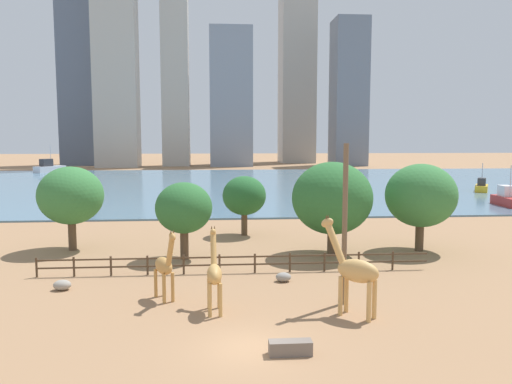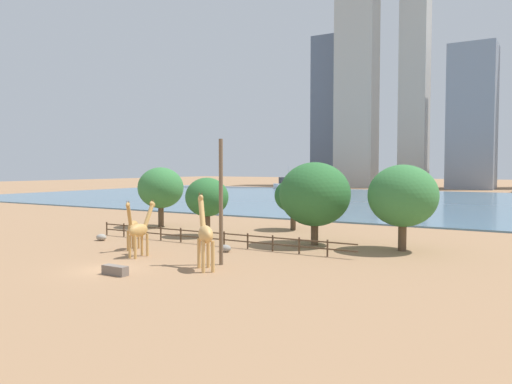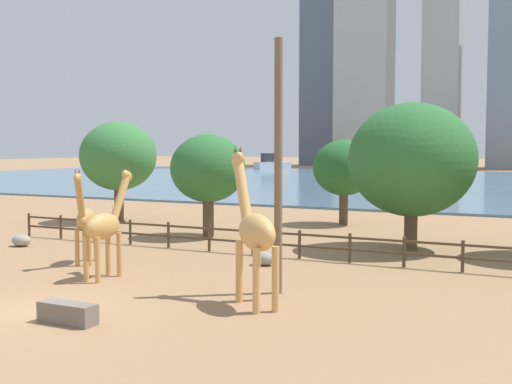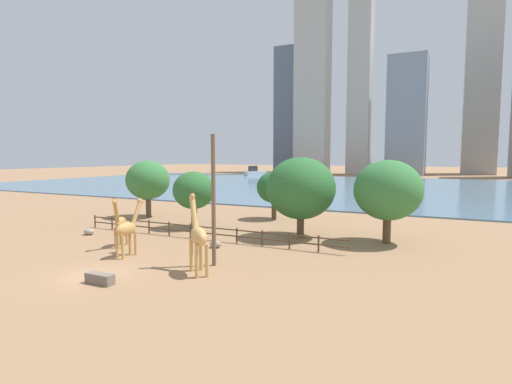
{
  "view_description": "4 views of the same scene",
  "coord_description": "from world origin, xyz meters",
  "px_view_note": "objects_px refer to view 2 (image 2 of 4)",
  "views": [
    {
      "loc": [
        -1.27,
        -20.55,
        8.96
      ],
      "look_at": [
        2.63,
        29.49,
        3.56
      ],
      "focal_mm": 35.0,
      "sensor_mm": 36.0,
      "label": 1
    },
    {
      "loc": [
        25.15,
        -22.89,
        6.76
      ],
      "look_at": [
        0.89,
        17.82,
        4.4
      ],
      "focal_mm": 35.0,
      "sensor_mm": 36.0,
      "label": 2
    },
    {
      "loc": [
        14.54,
        -14.57,
        5.04
      ],
      "look_at": [
        -2.63,
        20.02,
        2.33
      ],
      "focal_mm": 45.0,
      "sensor_mm": 36.0,
      "label": 3
    },
    {
      "loc": [
        19.57,
        -16.83,
        7.3
      ],
      "look_at": [
        -3.61,
        30.15,
        2.55
      ],
      "focal_mm": 28.0,
      "sensor_mm": 36.0,
      "label": 4
    }
  ],
  "objects_px": {
    "boulder_by_pole": "(225,248)",
    "tree_right_small": "(403,196)",
    "tree_center_broad": "(293,196)",
    "boat_ferry": "(286,185)",
    "feeding_trough": "(115,270)",
    "boulder_near_fence": "(101,237)",
    "utility_pole": "(221,202)",
    "tree_left_small": "(207,197)",
    "giraffe_young": "(133,226)",
    "giraffe_companion": "(205,234)",
    "tree_left_large": "(315,194)",
    "giraffe_tall": "(140,230)",
    "tree_right_tall": "(161,188)"
  },
  "relations": [
    {
      "from": "boulder_by_pole",
      "to": "tree_right_tall",
      "type": "height_order",
      "value": "tree_right_tall"
    },
    {
      "from": "tree_left_large",
      "to": "tree_center_broad",
      "type": "bearing_deg",
      "value": 126.76
    },
    {
      "from": "utility_pole",
      "to": "tree_left_large",
      "type": "relative_size",
      "value": 1.21
    },
    {
      "from": "boulder_near_fence",
      "to": "tree_center_broad",
      "type": "bearing_deg",
      "value": 53.9
    },
    {
      "from": "tree_right_small",
      "to": "boat_ferry",
      "type": "height_order",
      "value": "boat_ferry"
    },
    {
      "from": "tree_right_small",
      "to": "boulder_near_fence",
      "type": "bearing_deg",
      "value": -161.48
    },
    {
      "from": "giraffe_companion",
      "to": "giraffe_tall",
      "type": "bearing_deg",
      "value": 32.53
    },
    {
      "from": "giraffe_young",
      "to": "tree_left_large",
      "type": "bearing_deg",
      "value": 103.11
    },
    {
      "from": "giraffe_young",
      "to": "boulder_near_fence",
      "type": "bearing_deg",
      "value": -137.82
    },
    {
      "from": "giraffe_tall",
      "to": "giraffe_companion",
      "type": "relative_size",
      "value": 0.84
    },
    {
      "from": "boulder_by_pole",
      "to": "tree_right_small",
      "type": "bearing_deg",
      "value": 32.86
    },
    {
      "from": "giraffe_tall",
      "to": "tree_right_small",
      "type": "relative_size",
      "value": 0.61
    },
    {
      "from": "tree_right_tall",
      "to": "boat_ferry",
      "type": "relative_size",
      "value": 0.83
    },
    {
      "from": "giraffe_tall",
      "to": "boat_ferry",
      "type": "relative_size",
      "value": 0.52
    },
    {
      "from": "giraffe_young",
      "to": "tree_left_small",
      "type": "bearing_deg",
      "value": 149.87
    },
    {
      "from": "boat_ferry",
      "to": "giraffe_companion",
      "type": "bearing_deg",
      "value": -119.98
    },
    {
      "from": "tree_left_large",
      "to": "tree_right_tall",
      "type": "relative_size",
      "value": 1.07
    },
    {
      "from": "boulder_by_pole",
      "to": "tree_left_small",
      "type": "distance_m",
      "value": 9.9
    },
    {
      "from": "giraffe_young",
      "to": "giraffe_companion",
      "type": "bearing_deg",
      "value": 44.03
    },
    {
      "from": "feeding_trough",
      "to": "boat_ferry",
      "type": "relative_size",
      "value": 0.22
    },
    {
      "from": "giraffe_young",
      "to": "tree_right_tall",
      "type": "height_order",
      "value": "tree_right_tall"
    },
    {
      "from": "boulder_by_pole",
      "to": "feeding_trough",
      "type": "bearing_deg",
      "value": -96.03
    },
    {
      "from": "giraffe_young",
      "to": "boat_ferry",
      "type": "bearing_deg",
      "value": 173.57
    },
    {
      "from": "utility_pole",
      "to": "feeding_trough",
      "type": "xyz_separation_m",
      "value": [
        -3.81,
        -6.15,
        -4.06
      ]
    },
    {
      "from": "boat_ferry",
      "to": "feeding_trough",
      "type": "bearing_deg",
      "value": -122.43
    },
    {
      "from": "giraffe_tall",
      "to": "tree_right_tall",
      "type": "xyz_separation_m",
      "value": [
        -11.49,
        15.27,
        2.38
      ]
    },
    {
      "from": "boulder_near_fence",
      "to": "boulder_by_pole",
      "type": "height_order",
      "value": "boulder_near_fence"
    },
    {
      "from": "giraffe_young",
      "to": "tree_right_small",
      "type": "height_order",
      "value": "tree_right_small"
    },
    {
      "from": "giraffe_tall",
      "to": "boat_ferry",
      "type": "height_order",
      "value": "boat_ferry"
    },
    {
      "from": "tree_right_tall",
      "to": "tree_right_small",
      "type": "bearing_deg",
      "value": -4.98
    },
    {
      "from": "boulder_by_pole",
      "to": "utility_pole",
      "type": "bearing_deg",
      "value": -58.9
    },
    {
      "from": "tree_center_broad",
      "to": "boat_ferry",
      "type": "xyz_separation_m",
      "value": [
        -46.25,
        88.06,
        -2.29
      ]
    },
    {
      "from": "boulder_by_pole",
      "to": "tree_right_tall",
      "type": "xyz_separation_m",
      "value": [
        -15.78,
        10.17,
        4.12
      ]
    },
    {
      "from": "giraffe_companion",
      "to": "utility_pole",
      "type": "distance_m",
      "value": 2.74
    },
    {
      "from": "tree_right_small",
      "to": "boat_ferry",
      "type": "relative_size",
      "value": 0.86
    },
    {
      "from": "giraffe_tall",
      "to": "boulder_near_fence",
      "type": "xyz_separation_m",
      "value": [
        -9.04,
        4.36,
        -1.73
      ]
    },
    {
      "from": "giraffe_companion",
      "to": "tree_right_tall",
      "type": "xyz_separation_m",
      "value": [
        -18.51,
        16.53,
        2.03
      ]
    },
    {
      "from": "boulder_near_fence",
      "to": "boulder_by_pole",
      "type": "distance_m",
      "value": 13.36
    },
    {
      "from": "giraffe_companion",
      "to": "boat_ferry",
      "type": "height_order",
      "value": "boat_ferry"
    },
    {
      "from": "tree_left_small",
      "to": "giraffe_young",
      "type": "bearing_deg",
      "value": -92.72
    },
    {
      "from": "giraffe_tall",
      "to": "tree_left_small",
      "type": "bearing_deg",
      "value": 8.9
    },
    {
      "from": "giraffe_young",
      "to": "tree_left_large",
      "type": "relative_size",
      "value": 0.58
    },
    {
      "from": "utility_pole",
      "to": "tree_left_small",
      "type": "height_order",
      "value": "utility_pole"
    },
    {
      "from": "tree_left_small",
      "to": "giraffe_tall",
      "type": "bearing_deg",
      "value": -78.79
    },
    {
      "from": "boulder_by_pole",
      "to": "tree_left_small",
      "type": "xyz_separation_m",
      "value": [
        -6.59,
        6.49,
        3.53
      ]
    },
    {
      "from": "feeding_trough",
      "to": "tree_left_small",
      "type": "xyz_separation_m",
      "value": [
        -5.47,
        17.1,
        3.52
      ]
    },
    {
      "from": "tree_left_small",
      "to": "boulder_by_pole",
      "type": "bearing_deg",
      "value": -44.56
    },
    {
      "from": "utility_pole",
      "to": "tree_right_small",
      "type": "xyz_separation_m",
      "value": [
        9.31,
        12.21,
        0.1
      ]
    },
    {
      "from": "giraffe_tall",
      "to": "tree_right_tall",
      "type": "distance_m",
      "value": 19.26
    },
    {
      "from": "giraffe_companion",
      "to": "tree_right_small",
      "type": "height_order",
      "value": "tree_right_small"
    }
  ]
}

